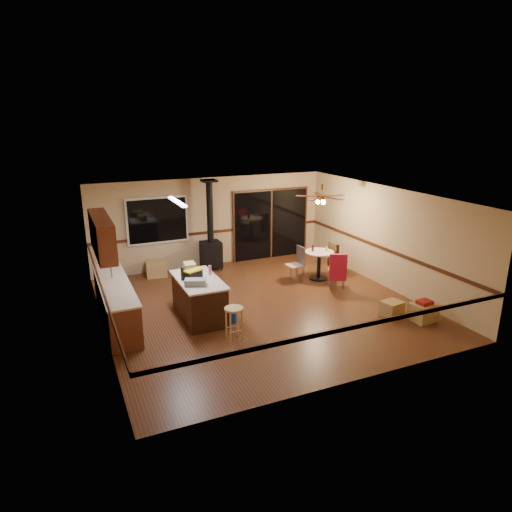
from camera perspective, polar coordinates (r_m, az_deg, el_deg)
floor at (r=10.76m, az=0.65°, el=-6.30°), size 7.00×7.00×0.00m
ceiling at (r=10.01m, az=0.70°, el=7.49°), size 7.00×7.00×0.00m
wall_back at (r=13.47m, az=-5.54°, el=4.27°), size 7.00×0.00×7.00m
wall_front at (r=7.46m, az=11.98°, el=-6.75°), size 7.00×0.00×7.00m
wall_left at (r=9.48m, az=-18.97°, el=-2.14°), size 0.00×7.00×7.00m
wall_right at (r=12.14m, az=15.90°, el=2.26°), size 0.00×7.00×7.00m
chair_rail at (r=10.40m, az=0.67°, el=-1.23°), size 7.00×7.00×0.08m
window at (r=12.98m, az=-12.22°, el=4.38°), size 1.72×0.10×1.32m
sliding_door at (r=14.18m, az=1.87°, el=3.95°), size 2.52×0.10×2.10m
lower_cabinets at (r=10.27m, az=-17.12°, el=-5.67°), size 0.60×3.00×0.86m
countertop at (r=10.11m, az=-17.34°, el=-3.32°), size 0.64×3.04×0.04m
upper_cabinets at (r=9.99m, az=-18.70°, el=2.46°), size 0.35×2.00×0.80m
kitchen_island at (r=10.10m, az=-7.14°, el=-5.26°), size 0.88×1.68×0.90m
wood_stove at (r=13.13m, az=-5.67°, el=1.36°), size 0.55×0.50×2.52m
ceiling_fan at (r=12.07m, az=8.21°, el=7.10°), size 0.24×0.24×0.55m
fluorescent_strip at (r=9.71m, az=-9.82°, el=6.70°), size 0.10×1.20×0.04m
toolbox_grey at (r=9.56m, az=-7.59°, el=-3.26°), size 0.49×0.38×0.13m
toolbox_black at (r=9.86m, az=-7.81°, el=-2.44°), size 0.41×0.32×0.20m
toolbox_yellow_lid at (r=9.82m, az=-7.84°, el=-1.81°), size 0.43×0.34×0.03m
box_on_island at (r=10.36m, az=-8.30°, el=-1.43°), size 0.27×0.35×0.22m
bottle_dark at (r=9.87m, az=-9.16°, el=-2.22°), size 0.09×0.09×0.28m
bottle_pink at (r=10.12m, az=-5.77°, el=-1.79°), size 0.09×0.09×0.22m
bottle_white at (r=10.43m, az=-7.65°, el=-1.42°), size 0.07×0.07×0.17m
bar_stool at (r=9.13m, az=-2.76°, el=-8.43°), size 0.49×0.49×0.68m
blue_bucket at (r=9.98m, az=-3.26°, el=-7.44°), size 0.41×0.41×0.26m
dining_table at (r=12.46m, az=7.89°, el=-0.56°), size 0.80×0.80×0.78m
glass_red at (r=12.37m, az=7.12°, el=0.99°), size 0.08×0.08×0.17m
glass_cream at (r=12.43m, az=8.78°, el=0.88°), size 0.06×0.06×0.13m
chair_left at (r=12.24m, az=5.27°, el=-0.49°), size 0.42×0.42×0.51m
chair_near at (r=11.77m, az=10.19°, el=-1.38°), size 0.58×0.59×0.70m
chair_right at (r=12.76m, az=9.74°, el=0.11°), size 0.49×0.45×0.70m
box_under_window at (r=12.95m, az=-12.36°, el=-1.55°), size 0.59×0.49×0.44m
box_corner_a at (r=10.61m, az=20.20°, el=-6.61°), size 0.54×0.47×0.39m
box_corner_b at (r=10.63m, az=16.64°, el=-6.33°), size 0.48×0.44×0.35m
box_small_red at (r=10.52m, az=20.33°, el=-5.44°), size 0.31×0.27×0.08m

